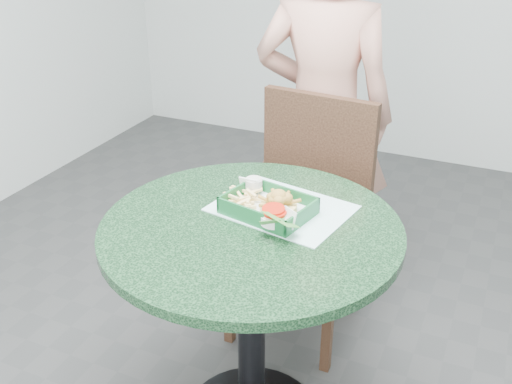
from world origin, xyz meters
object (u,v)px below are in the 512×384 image
at_px(crab_sandwich, 279,205).
at_px(sauce_ramekin, 246,190).
at_px(diner_person, 323,108).
at_px(food_basket, 268,215).
at_px(dining_chair, 306,201).
at_px(cafe_table, 251,280).

xyz_separation_m(crab_sandwich, sauce_ramekin, (-0.13, 0.05, -0.00)).
bearing_deg(diner_person, food_basket, 90.22).
xyz_separation_m(dining_chair, food_basket, (0.07, -0.55, 0.23)).
bearing_deg(cafe_table, diner_person, 95.29).
relative_size(cafe_table, crab_sandwich, 8.04).
xyz_separation_m(cafe_table, dining_chair, (-0.05, 0.63, -0.05)).
xyz_separation_m(dining_chair, crab_sandwich, (0.10, -0.54, 0.27)).
distance_m(cafe_table, diner_person, 0.93).
bearing_deg(food_basket, crab_sandwich, 20.43).
bearing_deg(diner_person, sauce_ramekin, 83.38).
height_order(cafe_table, crab_sandwich, crab_sandwich).
height_order(cafe_table, sauce_ramekin, sauce_ramekin).
bearing_deg(crab_sandwich, diner_person, 99.26).
xyz_separation_m(cafe_table, crab_sandwich, (0.05, 0.09, 0.22)).
height_order(food_basket, crab_sandwich, crab_sandwich).
bearing_deg(crab_sandwich, cafe_table, -118.69).
relative_size(food_basket, sauce_ramekin, 4.54).
bearing_deg(food_basket, dining_chair, 97.05).
relative_size(diner_person, food_basket, 6.79).
bearing_deg(dining_chair, sauce_ramekin, -87.87).
xyz_separation_m(food_basket, sauce_ramekin, (-0.10, 0.06, 0.03)).
xyz_separation_m(diner_person, sauce_ramekin, (0.00, -0.76, -0.03)).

